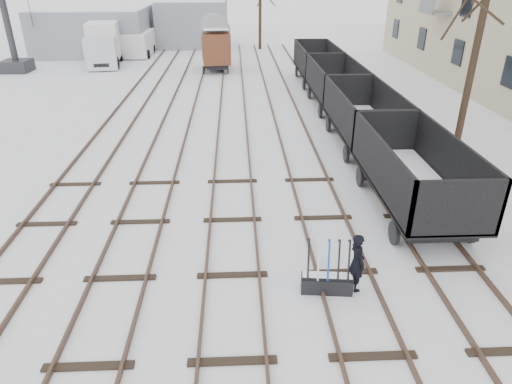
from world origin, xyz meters
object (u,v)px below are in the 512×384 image
lorry (104,43)px  freight_wagon_a (412,184)px  worker (357,262)px  box_van_wagon (215,45)px  ground_frame (327,282)px  panel_van (139,43)px  crane (12,36)px

lorry → freight_wagon_a: bearing=-66.1°
worker → freight_wagon_a: 4.97m
box_van_wagon → lorry: 9.99m
ground_frame → freight_wagon_a: 5.55m
freight_wagon_a → panel_van: 34.13m
box_van_wagon → panel_van: bearing=131.5°
box_van_wagon → crane: 15.72m
crane → lorry: bearing=25.7°
panel_van → crane: (-8.38, -6.60, 1.55)m
freight_wagon_a → lorry: (-16.78, 27.07, 0.74)m
crane → worker: bearing=-53.3°
freight_wagon_a → crane: bearing=133.5°
freight_wagon_a → panel_van: bearing=115.4°
freight_wagon_a → ground_frame: bearing=-130.7°
box_van_wagon → crane: size_ratio=0.44×
worker → box_van_wagon: (-4.46, 28.01, 1.12)m
worker → lorry: size_ratio=0.21×
freight_wagon_a → crane: 33.46m
box_van_wagon → panel_van: (-7.32, 6.91, -0.79)m
box_van_wagon → lorry: bearing=156.5°
lorry → box_van_wagon: bearing=-26.2°
lorry → crane: 6.90m
freight_wagon_a → box_van_wagon: bearing=107.0°
box_van_wagon → lorry: (-9.48, 3.13, -0.19)m
worker → box_van_wagon: box_van_wagon is taller
lorry → panel_van: lorry is taller
freight_wagon_a → worker: bearing=-124.9°
panel_van → freight_wagon_a: bearing=-63.2°
box_van_wagon → lorry: size_ratio=0.59×
freight_wagon_a → box_van_wagon: (-7.30, 23.94, 0.93)m
worker → panel_van: (-11.78, 34.92, 0.33)m
crane → freight_wagon_a: bearing=-45.2°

